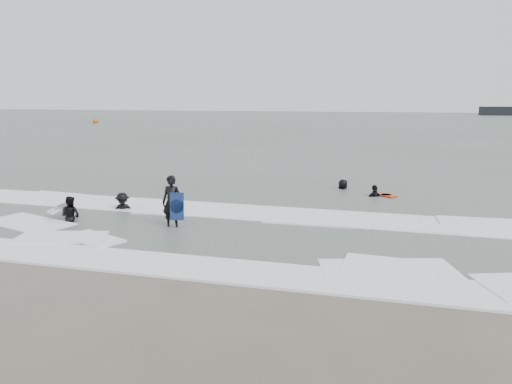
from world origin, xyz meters
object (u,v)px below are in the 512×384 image
(buoy, at_px, (96,121))
(surfer_wading, at_px, (71,222))
(surfer_right_near, at_px, (375,197))
(surfer_breaker, at_px, (123,211))
(surfer_right_far, at_px, (343,190))
(surfer_centre, at_px, (172,228))

(buoy, bearing_deg, surfer_wading, -56.57)
(surfer_wading, distance_m, surfer_right_near, 13.24)
(surfer_wading, xyz_separation_m, surfer_breaker, (0.85, 2.19, 0.00))
(surfer_breaker, height_order, buoy, buoy)
(surfer_right_far, distance_m, buoy, 75.63)
(surfer_breaker, bearing_deg, surfer_centre, -53.87)
(surfer_wading, height_order, surfer_breaker, surfer_breaker)
(surfer_right_near, relative_size, surfer_right_far, 1.03)
(surfer_right_near, bearing_deg, surfer_wading, 6.13)
(surfer_breaker, xyz_separation_m, buoy, (-43.63, 62.61, 0.42))
(surfer_centre, height_order, surfer_wading, surfer_centre)
(surfer_centre, height_order, surfer_right_far, surfer_centre)
(surfer_centre, height_order, surfer_breaker, surfer_centre)
(buoy, bearing_deg, surfer_right_far, -46.92)
(surfer_breaker, height_order, surfer_right_near, surfer_right_near)
(surfer_breaker, distance_m, surfer_right_far, 10.90)
(surfer_wading, distance_m, buoy, 77.65)
(buoy, bearing_deg, surfer_right_near, -46.81)
(surfer_right_near, relative_size, buoy, 1.05)
(surfer_centre, distance_m, surfer_right_near, 10.15)
(surfer_centre, xyz_separation_m, surfer_wading, (-4.01, -0.24, 0.00))
(surfer_centre, relative_size, buoy, 1.16)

